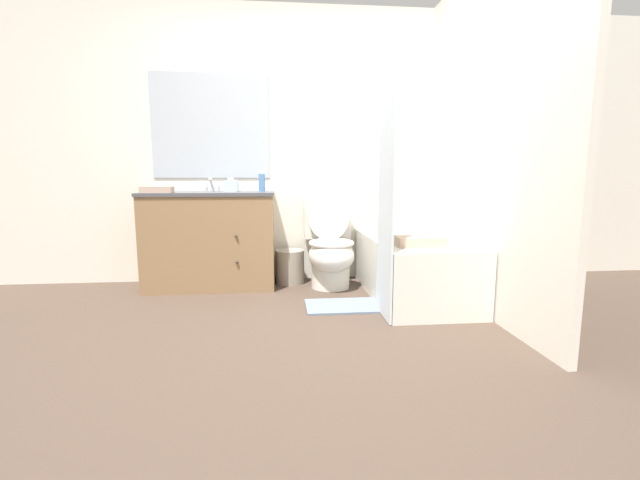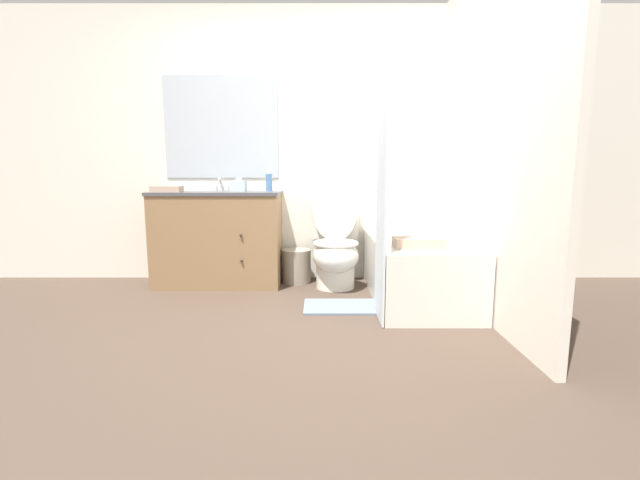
{
  "view_description": "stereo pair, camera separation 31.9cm",
  "coord_description": "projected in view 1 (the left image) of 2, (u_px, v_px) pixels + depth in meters",
  "views": [
    {
      "loc": [
        -0.14,
        -2.41,
        0.98
      ],
      "look_at": [
        0.16,
        0.74,
        0.51
      ],
      "focal_mm": 24.0,
      "sensor_mm": 36.0,
      "label": 1
    },
    {
      "loc": [
        0.17,
        -2.42,
        0.98
      ],
      "look_at": [
        0.16,
        0.74,
        0.51
      ],
      "focal_mm": 24.0,
      "sensor_mm": 36.0,
      "label": 2
    }
  ],
  "objects": [
    {
      "name": "sink_faucet",
      "position": [
        212.0,
        187.0,
        3.87
      ],
      "size": [
        0.14,
        0.12,
        0.12
      ],
      "color": "silver",
      "rests_on": "vanity_cabinet"
    },
    {
      "name": "wall_right",
      "position": [
        470.0,
        141.0,
        3.28
      ],
      "size": [
        0.05,
        2.65,
        2.5
      ],
      "color": "white",
      "rests_on": "ground_plane"
    },
    {
      "name": "vanity_cabinet",
      "position": [
        211.0,
        239.0,
        3.76
      ],
      "size": [
        1.12,
        0.54,
        0.84
      ],
      "color": "olive",
      "rests_on": "ground_plane"
    },
    {
      "name": "bath_towel_folded",
      "position": [
        420.0,
        241.0,
        3.08
      ],
      "size": [
        0.35,
        0.2,
        0.07
      ],
      "color": "tan",
      "rests_on": "bathtub"
    },
    {
      "name": "ground_plane",
      "position": [
        305.0,
        343.0,
        2.53
      ],
      "size": [
        14.0,
        14.0,
        0.0
      ],
      "primitive_type": "plane",
      "color": "#47382D"
    },
    {
      "name": "wastebasket",
      "position": [
        290.0,
        267.0,
        3.94
      ],
      "size": [
        0.26,
        0.26,
        0.31
      ],
      "color": "gray",
      "rests_on": "ground_plane"
    },
    {
      "name": "hand_towel_folded",
      "position": [
        157.0,
        190.0,
        3.52
      ],
      "size": [
        0.25,
        0.14,
        0.05
      ],
      "color": "tan",
      "rests_on": "vanity_cabinet"
    },
    {
      "name": "shower_curtain",
      "position": [
        386.0,
        179.0,
        2.87
      ],
      "size": [
        0.01,
        0.4,
        1.91
      ],
      "color": "silver",
      "rests_on": "ground_plane"
    },
    {
      "name": "soap_dispenser",
      "position": [
        262.0,
        182.0,
        3.79
      ],
      "size": [
        0.06,
        0.06,
        0.19
      ],
      "color": "#4C7AB2",
      "rests_on": "vanity_cabinet"
    },
    {
      "name": "bath_mat",
      "position": [
        343.0,
        306.0,
        3.23
      ],
      "size": [
        0.56,
        0.37,
        0.02
      ],
      "color": "slate",
      "rests_on": "ground_plane"
    },
    {
      "name": "bathtub",
      "position": [
        412.0,
        267.0,
        3.51
      ],
      "size": [
        0.7,
        1.4,
        0.48
      ],
      "color": "silver",
      "rests_on": "ground_plane"
    },
    {
      "name": "wall_back",
      "position": [
        292.0,
        147.0,
        3.98
      ],
      "size": [
        8.0,
        0.06,
        2.5
      ],
      "color": "white",
      "rests_on": "ground_plane"
    },
    {
      "name": "toilet",
      "position": [
        330.0,
        248.0,
        3.79
      ],
      "size": [
        0.42,
        0.65,
        0.84
      ],
      "color": "silver",
      "rests_on": "ground_plane"
    },
    {
      "name": "tissue_box",
      "position": [
        231.0,
        186.0,
        3.78
      ],
      "size": [
        0.12,
        0.12,
        0.12
      ],
      "color": "silver",
      "rests_on": "vanity_cabinet"
    }
  ]
}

